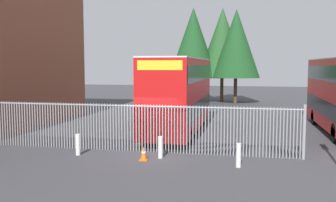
{
  "coord_description": "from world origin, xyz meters",
  "views": [
    {
      "loc": [
        4.32,
        -16.58,
        3.98
      ],
      "look_at": [
        0.0,
        4.0,
        2.0
      ],
      "focal_mm": 40.23,
      "sensor_mm": 36.0,
      "label": 1
    }
  ],
  "objects_px": {
    "bollard_center_front": "(160,147)",
    "traffic_cone_by_gate": "(144,154)",
    "double_decker_bus_near_gate": "(180,92)",
    "bollard_near_left": "(78,145)",
    "bollard_near_right": "(239,155)"
  },
  "relations": [
    {
      "from": "bollard_near_left",
      "to": "double_decker_bus_near_gate",
      "type": "bearing_deg",
      "value": 63.59
    },
    {
      "from": "double_decker_bus_near_gate",
      "to": "traffic_cone_by_gate",
      "type": "height_order",
      "value": "double_decker_bus_near_gate"
    },
    {
      "from": "bollard_near_left",
      "to": "bollard_center_front",
      "type": "bearing_deg",
      "value": 3.19
    },
    {
      "from": "bollard_near_left",
      "to": "bollard_center_front",
      "type": "height_order",
      "value": "same"
    },
    {
      "from": "bollard_center_front",
      "to": "traffic_cone_by_gate",
      "type": "distance_m",
      "value": 0.82
    },
    {
      "from": "double_decker_bus_near_gate",
      "to": "traffic_cone_by_gate",
      "type": "relative_size",
      "value": 18.32
    },
    {
      "from": "bollard_center_front",
      "to": "bollard_near_right",
      "type": "xyz_separation_m",
      "value": [
        3.33,
        -0.79,
        0.0
      ]
    },
    {
      "from": "bollard_near_right",
      "to": "traffic_cone_by_gate",
      "type": "distance_m",
      "value": 3.95
    },
    {
      "from": "bollard_near_right",
      "to": "traffic_cone_by_gate",
      "type": "xyz_separation_m",
      "value": [
        -3.94,
        0.27,
        -0.19
      ]
    },
    {
      "from": "bollard_near_left",
      "to": "bollard_near_right",
      "type": "height_order",
      "value": "same"
    },
    {
      "from": "traffic_cone_by_gate",
      "to": "bollard_center_front",
      "type": "bearing_deg",
      "value": 40.5
    },
    {
      "from": "double_decker_bus_near_gate",
      "to": "bollard_near_left",
      "type": "relative_size",
      "value": 11.38
    },
    {
      "from": "double_decker_bus_near_gate",
      "to": "bollard_near_left",
      "type": "xyz_separation_m",
      "value": [
        -3.41,
        -6.86,
        -1.95
      ]
    },
    {
      "from": "bollard_center_front",
      "to": "traffic_cone_by_gate",
      "type": "bearing_deg",
      "value": -139.5
    },
    {
      "from": "bollard_near_left",
      "to": "traffic_cone_by_gate",
      "type": "distance_m",
      "value": 3.14
    }
  ]
}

